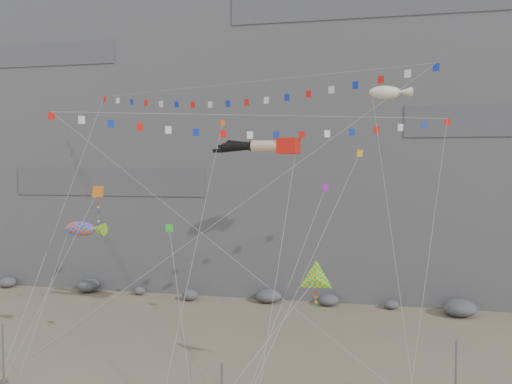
# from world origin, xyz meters

# --- Properties ---
(ground) EXTENTS (120.00, 120.00, 0.00)m
(ground) POSITION_xyz_m (0.00, 0.00, 0.00)
(ground) COLOR #86765C
(ground) RESTS_ON ground
(cliff) EXTENTS (80.00, 28.00, 50.00)m
(cliff) POSITION_xyz_m (0.00, 32.00, 25.00)
(cliff) COLOR slate
(cliff) RESTS_ON ground
(talus_boulders) EXTENTS (60.00, 3.00, 1.20)m
(talus_boulders) POSITION_xyz_m (0.00, 17.00, 0.60)
(talus_boulders) COLOR #5D5E62
(talus_boulders) RESTS_ON ground
(anchor_pole_left) EXTENTS (0.12, 0.12, 3.77)m
(anchor_pole_left) POSITION_xyz_m (-13.31, -4.74, 1.89)
(anchor_pole_left) COLOR slate
(anchor_pole_left) RESTS_ON ground
(anchor_pole_right) EXTENTS (0.12, 0.12, 4.20)m
(anchor_pole_right) POSITION_xyz_m (14.12, -3.29, 2.10)
(anchor_pole_right) COLOR slate
(anchor_pole_right) RESTS_ON ground
(legs_kite) EXTENTS (6.75, 14.46, 20.04)m
(legs_kite) POSITION_xyz_m (1.66, 5.97, 15.30)
(legs_kite) COLOR red
(legs_kite) RESTS_ON ground
(flag_banner_upper) EXTENTS (30.54, 19.73, 27.97)m
(flag_banner_upper) POSITION_xyz_m (-1.46, 9.56, 20.77)
(flag_banner_upper) COLOR red
(flag_banner_upper) RESTS_ON ground
(flag_banner_lower) EXTENTS (28.01, 12.77, 21.47)m
(flag_banner_lower) POSITION_xyz_m (1.69, 4.95, 17.57)
(flag_banner_lower) COLOR red
(flag_banner_lower) RESTS_ON ground
(harlequin_kite) EXTENTS (4.63, 6.73, 13.67)m
(harlequin_kite) POSITION_xyz_m (-10.15, 1.68, 11.86)
(harlequin_kite) COLOR red
(harlequin_kite) RESTS_ON ground
(fish_windsock) EXTENTS (3.71, 5.73, 10.51)m
(fish_windsock) POSITION_xyz_m (-11.35, 1.25, 9.17)
(fish_windsock) COLOR #FF5C0D
(fish_windsock) RESTS_ON ground
(delta_kite) EXTENTS (6.96, 7.65, 11.46)m
(delta_kite) POSITION_xyz_m (6.19, -1.36, 6.83)
(delta_kite) COLOR yellow
(delta_kite) RESTS_ON ground
(blimp_windsock) EXTENTS (3.95, 12.95, 22.94)m
(blimp_windsock) POSITION_xyz_m (10.77, 9.58, 19.63)
(blimp_windsock) COLOR #F2E7C7
(blimp_windsock) RESTS_ON ground
(small_kite_a) EXTENTS (1.05, 15.02, 22.48)m
(small_kite_a) POSITION_xyz_m (-2.14, 7.02, 16.81)
(small_kite_a) COLOR #FF5015
(small_kite_a) RESTS_ON ground
(small_kite_b) EXTENTS (4.64, 11.34, 16.61)m
(small_kite_b) POSITION_xyz_m (6.27, 5.33, 12.01)
(small_kite_b) COLOR #AD20BE
(small_kite_b) RESTS_ON ground
(small_kite_c) EXTENTS (4.89, 7.88, 12.65)m
(small_kite_c) POSITION_xyz_m (-3.96, 0.18, 9.42)
(small_kite_c) COLOR green
(small_kite_c) RESTS_ON ground
(small_kite_d) EXTENTS (7.08, 16.65, 22.64)m
(small_kite_d) POSITION_xyz_m (8.71, 8.13, 14.53)
(small_kite_d) COLOR yellow
(small_kite_d) RESTS_ON ground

